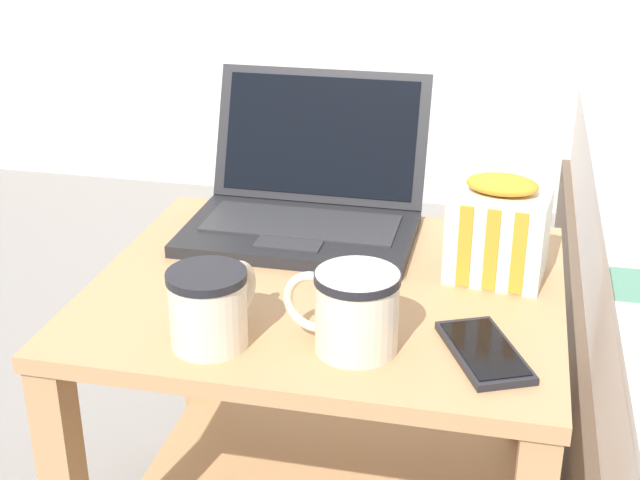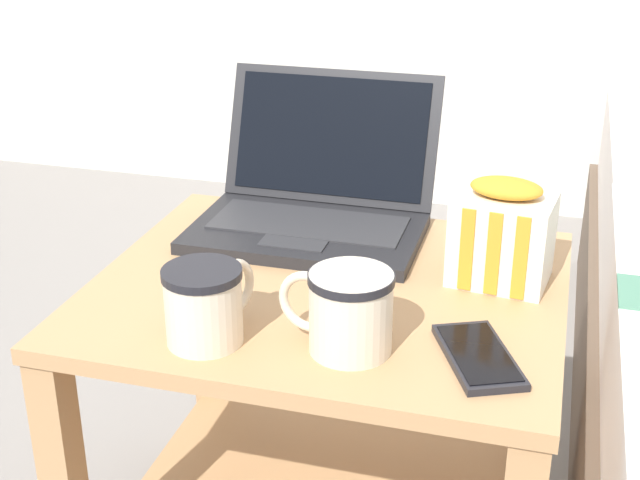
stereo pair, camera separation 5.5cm
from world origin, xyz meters
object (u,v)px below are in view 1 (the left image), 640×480
Objects in this scene: cell_phone at (484,352)px; mug_front_left at (354,307)px; mug_front_right at (210,303)px; snack_bag at (498,231)px; laptop at (306,200)px.

mug_front_left is at bearing -173.49° from cell_phone.
snack_bag is at bearing 39.13° from mug_front_right.
mug_front_left is 0.28m from snack_bag.
laptop reaches higher than cell_phone.
mug_front_left reaches higher than cell_phone.
mug_front_left is 0.17m from mug_front_right.
laptop reaches higher than snack_bag.
laptop is 0.37m from mug_front_right.
mug_front_right is at bearing -171.38° from mug_front_left.
mug_front_right is 0.81× the size of cell_phone.
laptop is at bearing 85.91° from mug_front_right.
snack_bag is at bearing 56.95° from mug_front_left.
laptop reaches higher than mug_front_left.
laptop is 0.37m from mug_front_left.
mug_front_left is 0.98× the size of snack_bag.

